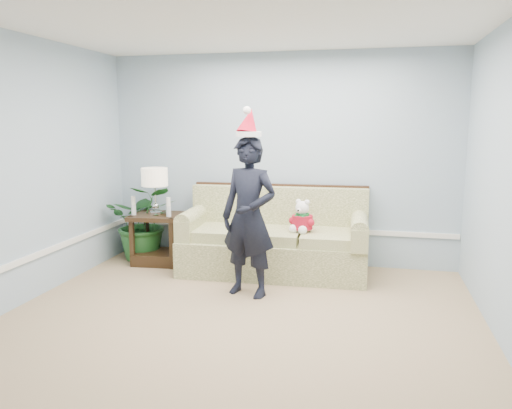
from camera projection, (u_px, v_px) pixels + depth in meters
The scene contains 10 objects.
room_shell at pixel (224, 183), 4.03m from camera, with size 4.54×5.04×2.74m.
wainscot_trim at pixel (154, 247), 5.57m from camera, with size 4.49×4.99×0.06m.
sofa at pixel (274, 242), 6.14m from camera, with size 2.27×1.04×1.05m.
side_table at pixel (159, 244), 6.51m from camera, with size 0.71×0.61×0.65m.
table_lamp at pixel (155, 179), 6.39m from camera, with size 0.34×0.34×0.60m.
candle_pair at pixel (151, 207), 6.33m from camera, with size 0.54×0.06×0.24m.
houseplant at pixel (145, 222), 6.66m from camera, with size 0.92×0.79×1.02m, color #205925.
man at pixel (249, 217), 5.23m from camera, with size 0.62×0.41×1.69m, color black.
santa_hat at pixel (249, 123), 5.08m from camera, with size 0.35×0.38×0.31m.
teddy_bear at pixel (302, 220), 5.86m from camera, with size 0.31×0.31×0.40m.
Camera 1 is at (1.16, -3.84, 1.84)m, focal length 35.00 mm.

